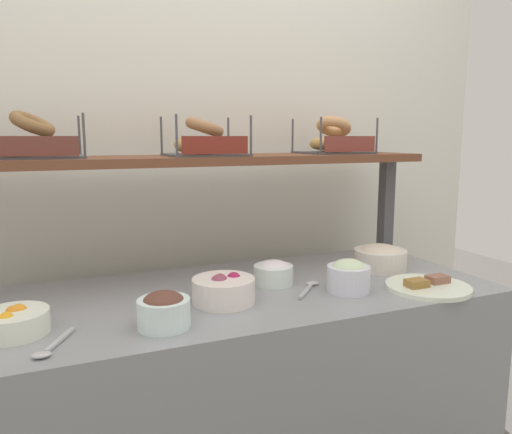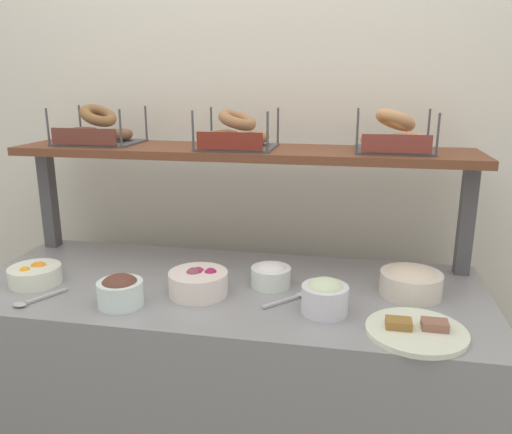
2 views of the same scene
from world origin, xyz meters
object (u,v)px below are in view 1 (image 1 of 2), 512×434
(bowl_beet_salad, at_px, (224,289))
(bagel_basket_sesame, at_px, (333,141))
(bowl_fruit_salad, at_px, (14,322))
(bagel_basket_cinnamon_raisin, at_px, (33,143))
(serving_spoon_by_edge, at_px, (309,287))
(bowl_chocolate_spread, at_px, (164,310))
(bagel_basket_everything, at_px, (205,142))
(bowl_potato_salad, at_px, (380,257))
(bowl_cream_cheese, at_px, (273,272))
(serving_spoon_near_plate, at_px, (50,348))
(bowl_scallion_spread, at_px, (348,276))
(serving_plate_white, at_px, (428,286))

(bowl_beet_salad, height_order, bagel_basket_sesame, bagel_basket_sesame)
(bowl_fruit_salad, relative_size, bowl_beet_salad, 0.90)
(bagel_basket_cinnamon_raisin, relative_size, bagel_basket_sesame, 1.08)
(serving_spoon_by_edge, bearing_deg, bowl_chocolate_spread, -164.75)
(bowl_fruit_salad, xyz_separation_m, bagel_basket_everything, (0.62, 0.36, 0.45))
(bowl_potato_salad, distance_m, bagel_basket_everything, 0.78)
(bowl_cream_cheese, height_order, serving_spoon_by_edge, bowl_cream_cheese)
(bagel_basket_cinnamon_raisin, bearing_deg, bagel_basket_sesame, -0.02)
(bowl_beet_salad, relative_size, bowl_cream_cheese, 1.42)
(bowl_cream_cheese, height_order, serving_spoon_near_plate, bowl_cream_cheese)
(bagel_basket_sesame, bearing_deg, bagel_basket_everything, -176.82)
(bowl_scallion_spread, bearing_deg, bowl_fruit_salad, 177.91)
(bagel_basket_everything, bearing_deg, serving_plate_white, -38.12)
(bowl_cream_cheese, relative_size, bagel_basket_sesame, 0.48)
(bowl_beet_salad, bearing_deg, bagel_basket_everything, 81.28)
(bowl_chocolate_spread, bearing_deg, serving_spoon_near_plate, -172.31)
(serving_spoon_by_edge, bearing_deg, bowl_cream_cheese, 132.26)
(bowl_fruit_salad, height_order, bowl_beet_salad, bowl_beet_salad)
(bowl_cream_cheese, bearing_deg, serving_spoon_near_plate, -158.81)
(bowl_beet_salad, bearing_deg, serving_spoon_near_plate, -161.50)
(bagel_basket_cinnamon_raisin, height_order, bagel_basket_sesame, bagel_basket_cinnamon_raisin)
(bowl_scallion_spread, relative_size, serving_spoon_near_plate, 0.87)
(serving_plate_white, distance_m, serving_spoon_near_plate, 1.15)
(bagel_basket_cinnamon_raisin, bearing_deg, bowl_chocolate_spread, -59.22)
(bowl_scallion_spread, height_order, bowl_cream_cheese, bowl_scallion_spread)
(bowl_cream_cheese, bearing_deg, bagel_basket_sesame, 33.83)
(bowl_beet_salad, distance_m, bowl_potato_salad, 0.68)
(bowl_fruit_salad, xyz_separation_m, bagel_basket_sesame, (1.18, 0.39, 0.45))
(bowl_scallion_spread, height_order, serving_plate_white, bowl_scallion_spread)
(bagel_basket_sesame, bearing_deg, bowl_fruit_salad, -161.62)
(serving_spoon_near_plate, height_order, bagel_basket_sesame, bagel_basket_sesame)
(bowl_chocolate_spread, distance_m, serving_plate_white, 0.87)
(bowl_fruit_salad, relative_size, serving_spoon_by_edge, 1.26)
(bowl_scallion_spread, bearing_deg, serving_plate_white, -18.25)
(bowl_scallion_spread, xyz_separation_m, bowl_cream_cheese, (-0.19, 0.17, -0.01))
(bagel_basket_cinnamon_raisin, height_order, bagel_basket_everything, bagel_basket_cinnamon_raisin)
(bowl_chocolate_spread, relative_size, serving_spoon_near_plate, 0.87)
(bowl_chocolate_spread, bearing_deg, serving_plate_white, -1.03)
(bagel_basket_sesame, bearing_deg, bowl_potato_salad, -74.34)
(bagel_basket_everything, bearing_deg, bagel_basket_cinnamon_raisin, 176.82)
(bowl_fruit_salad, relative_size, serving_plate_white, 0.63)
(bowl_scallion_spread, relative_size, bagel_basket_cinnamon_raisin, 0.46)
(bowl_potato_salad, relative_size, bowl_scallion_spread, 1.40)
(bowl_potato_salad, distance_m, serving_spoon_by_edge, 0.38)
(bowl_scallion_spread, bearing_deg, bagel_basket_sesame, 65.42)
(serving_plate_white, bearing_deg, bagel_basket_cinnamon_raisin, 156.39)
(bowl_potato_salad, distance_m, bagel_basket_cinnamon_raisin, 1.28)
(bowl_cream_cheese, xyz_separation_m, serving_plate_white, (0.45, -0.25, -0.03))
(bowl_chocolate_spread, distance_m, serving_spoon_near_plate, 0.28)
(serving_spoon_near_plate, bearing_deg, bagel_basket_cinnamon_raisin, 91.69)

